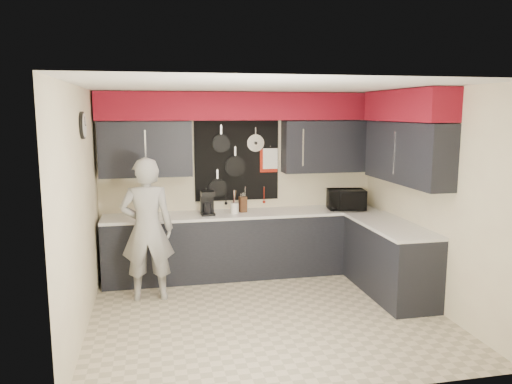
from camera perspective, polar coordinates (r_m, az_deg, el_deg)
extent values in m
plane|color=beige|center=(5.97, 1.24, -13.79)|extent=(4.00, 4.00, 0.00)
cube|color=#F5ECBD|center=(7.28, -1.82, 1.06)|extent=(4.00, 0.01, 2.60)
cube|color=black|center=(6.96, -12.50, 4.82)|extent=(1.24, 0.32, 0.75)
cube|color=black|center=(7.40, 8.22, 5.19)|extent=(1.34, 0.32, 0.75)
cube|color=maroon|center=(7.03, -1.61, 9.76)|extent=(3.94, 0.36, 0.38)
cube|color=black|center=(7.22, -2.21, 3.59)|extent=(1.22, 0.03, 1.15)
cylinder|color=black|center=(7.13, -4.00, 5.55)|extent=(0.26, 0.04, 0.26)
cylinder|color=black|center=(7.18, -2.39, 2.96)|extent=(0.30, 0.04, 0.30)
cylinder|color=black|center=(7.19, -4.42, 0.45)|extent=(0.27, 0.04, 0.27)
cylinder|color=silver|center=(7.22, -0.05, 5.62)|extent=(0.25, 0.02, 0.25)
cube|color=#9A1B0B|center=(7.29, 1.47, 3.61)|extent=(0.26, 0.01, 0.34)
cube|color=white|center=(7.28, 1.65, 3.83)|extent=(0.22, 0.01, 0.30)
cylinder|color=silver|center=(7.20, -5.69, -0.44)|extent=(0.01, 0.01, 0.20)
cylinder|color=silver|center=(7.24, -3.45, -0.37)|extent=(0.01, 0.01, 0.20)
cylinder|color=silver|center=(7.28, -1.25, -0.29)|extent=(0.01, 0.01, 0.20)
cylinder|color=silver|center=(7.34, 0.93, -0.22)|extent=(0.01, 0.01, 0.20)
cube|color=#F5ECBD|center=(6.34, 19.14, -0.67)|extent=(0.01, 3.50, 2.60)
cube|color=black|center=(6.46, 16.84, 4.32)|extent=(0.32, 1.70, 0.75)
cube|color=maroon|center=(6.43, 16.92, 9.43)|extent=(0.36, 1.70, 0.38)
cube|color=#F5ECBD|center=(5.50, -19.41, -2.13)|extent=(0.01, 3.50, 2.60)
cylinder|color=black|center=(5.80, -19.22, 7.20)|extent=(0.04, 0.30, 0.30)
cylinder|color=white|center=(5.80, -19.00, 7.21)|extent=(0.01, 0.26, 0.26)
cube|color=black|center=(7.17, -1.37, -6.09)|extent=(3.90, 0.60, 0.88)
cube|color=white|center=(7.05, -1.36, -2.52)|extent=(3.90, 0.63, 0.04)
cube|color=black|center=(6.69, 15.02, -7.54)|extent=(0.60, 1.60, 0.88)
cube|color=white|center=(6.57, 15.06, -3.70)|extent=(0.63, 1.60, 0.04)
cube|color=black|center=(7.04, -0.97, -9.71)|extent=(3.90, 0.06, 0.10)
imported|color=black|center=(7.35, 10.26, -0.85)|extent=(0.58, 0.44, 0.29)
cube|color=#3C1F13|center=(7.07, -1.51, -1.41)|extent=(0.11, 0.11, 0.22)
cylinder|color=white|center=(6.98, -2.47, -1.84)|extent=(0.11, 0.11, 0.15)
cube|color=black|center=(6.91, -5.53, -2.50)|extent=(0.19, 0.22, 0.03)
cube|color=black|center=(6.96, -5.62, -1.11)|extent=(0.18, 0.06, 0.30)
cube|color=black|center=(6.85, -5.56, -0.16)|extent=(0.19, 0.22, 0.06)
cylinder|color=black|center=(6.87, -5.52, -1.84)|extent=(0.11, 0.11, 0.14)
imported|color=#9C9C9A|center=(6.30, -12.33, -4.19)|extent=(0.67, 0.46, 1.79)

